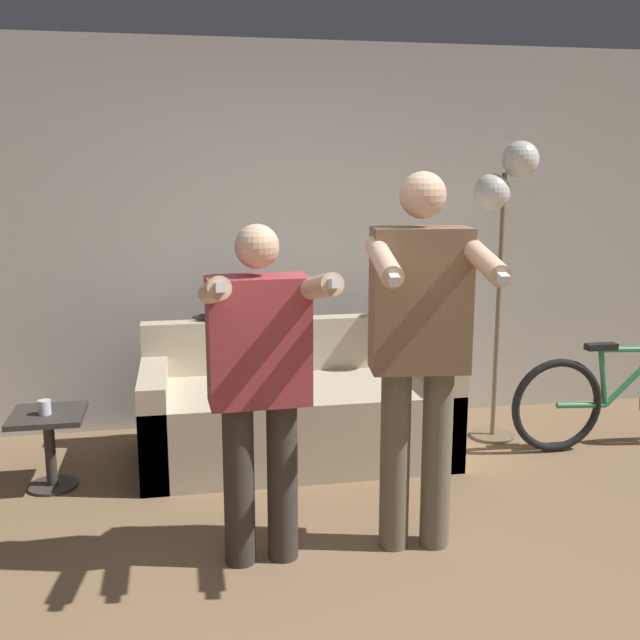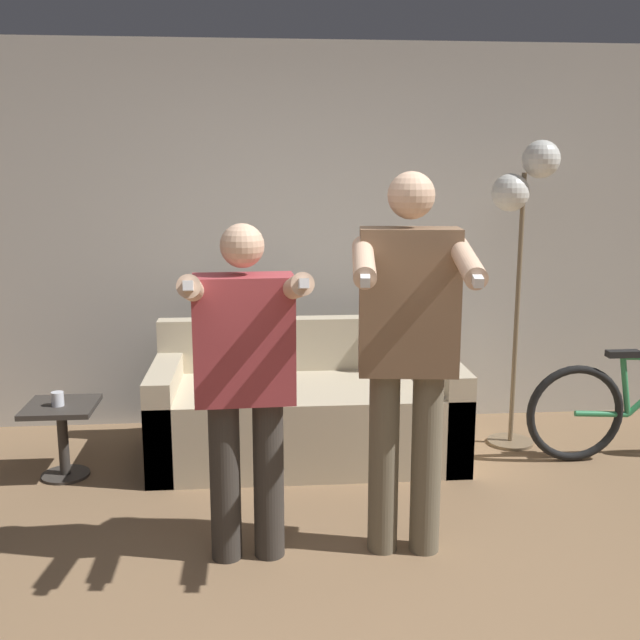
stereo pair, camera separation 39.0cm
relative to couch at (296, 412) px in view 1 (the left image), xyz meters
The scene contains 9 objects.
wall_back 1.25m from the couch, 83.54° to the left, with size 10.00×0.05×2.60m.
couch is the anchor object (origin of this frame).
person_left 1.44m from the couch, 105.66° to the right, with size 0.53×0.68×1.54m.
person_right 1.50m from the couch, 73.28° to the right, with size 0.56×0.71×1.76m.
cat 0.79m from the couch, 136.98° to the left, with size 0.42×0.13×0.18m.
floor_lamp 1.87m from the couch, ahead, with size 0.41×0.30×1.94m.
side_table 1.45m from the couch, behind, with size 0.40×0.40×0.44m.
cup 1.47m from the couch, behind, with size 0.07×0.07×0.08m.
bicycle 2.08m from the couch, ahead, with size 1.49×0.07×0.69m.
Camera 1 is at (-0.75, -2.42, 1.77)m, focal length 42.00 mm.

